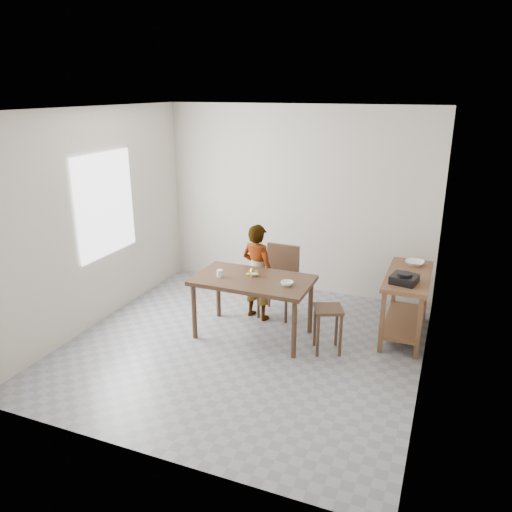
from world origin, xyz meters
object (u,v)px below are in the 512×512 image
at_px(prep_counter, 406,305).
at_px(stool, 327,329).
at_px(child, 258,272).
at_px(dining_chair, 278,282).
at_px(dining_table, 253,307).

height_order(prep_counter, stool, prep_counter).
xyz_separation_m(prep_counter, child, (-1.86, -0.20, 0.24)).
relative_size(child, dining_chair, 1.38).
relative_size(prep_counter, dining_chair, 1.29).
bearing_deg(dining_table, stool, -2.68).
bearing_deg(dining_chair, child, -140.22).
bearing_deg(dining_chair, prep_counter, 2.16).
height_order(dining_table, stool, dining_table).
xyz_separation_m(dining_table, child, (-0.14, 0.50, 0.26)).
height_order(prep_counter, child, child).
relative_size(dining_table, dining_chair, 1.51).
relative_size(dining_table, prep_counter, 1.17).
bearing_deg(child, stool, 169.32).
relative_size(child, stool, 2.34).
distance_m(dining_table, prep_counter, 1.86).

